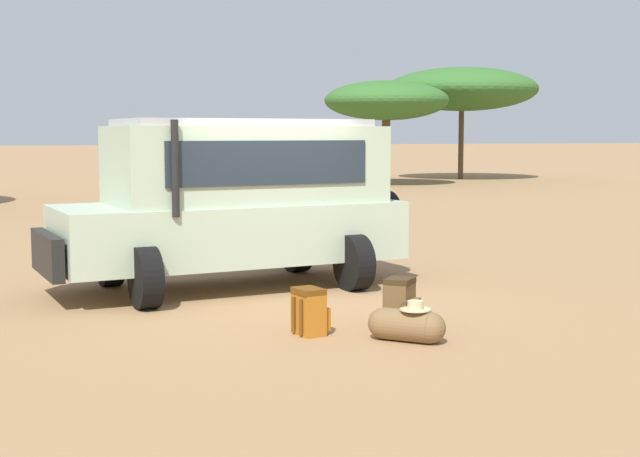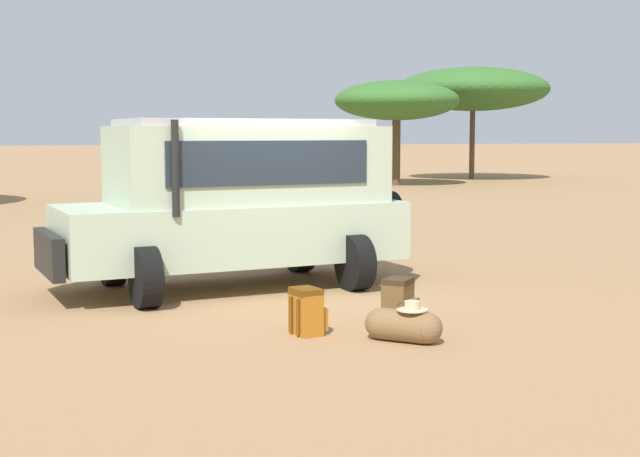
% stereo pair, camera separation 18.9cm
% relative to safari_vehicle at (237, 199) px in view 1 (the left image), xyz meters
% --- Properties ---
extents(ground_plane, '(320.00, 320.00, 0.00)m').
position_rel_safari_vehicle_xyz_m(ground_plane, '(0.34, -0.65, -1.29)').
color(ground_plane, '#9E754C').
extents(safari_vehicle, '(5.47, 3.25, 2.44)m').
position_rel_safari_vehicle_xyz_m(safari_vehicle, '(0.00, 0.00, 0.00)').
color(safari_vehicle, '#B2C6A8').
rests_on(safari_vehicle, ground_plane).
extents(backpack_beside_front_wheel, '(0.49, 0.48, 0.56)m').
position_rel_safari_vehicle_xyz_m(backpack_beside_front_wheel, '(1.31, -3.10, -1.02)').
color(backpack_beside_front_wheel, brown).
rests_on(backpack_beside_front_wheel, ground_plane).
extents(backpack_cluster_center, '(0.42, 0.43, 0.53)m').
position_rel_safari_vehicle_xyz_m(backpack_cluster_center, '(0.15, -3.25, -1.04)').
color(backpack_cluster_center, '#B26619').
rests_on(backpack_cluster_center, ground_plane).
extents(duffel_bag_low_black_case, '(0.74, 0.70, 0.45)m').
position_rel_safari_vehicle_xyz_m(duffel_bag_low_black_case, '(1.07, -3.87, -1.11)').
color(duffel_bag_low_black_case, brown).
rests_on(duffel_bag_low_black_case, ground_plane).
extents(acacia_tree_centre_back, '(5.30, 5.53, 4.48)m').
position_rel_safari_vehicle_xyz_m(acacia_tree_centre_back, '(11.33, 23.37, 2.33)').
color(acacia_tree_centre_back, brown).
rests_on(acacia_tree_centre_back, ground_plane).
extents(acacia_tree_right_mid, '(7.35, 7.13, 5.40)m').
position_rel_safari_vehicle_xyz_m(acacia_tree_right_mid, '(16.67, 27.07, 3.06)').
color(acacia_tree_right_mid, brown).
rests_on(acacia_tree_right_mid, ground_plane).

